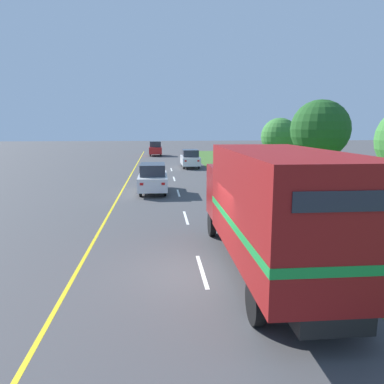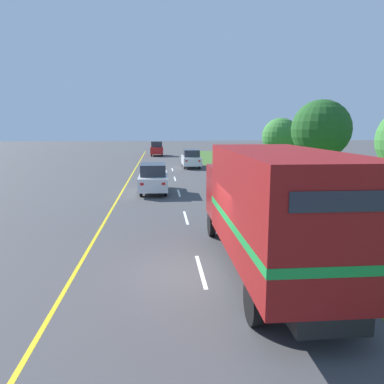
% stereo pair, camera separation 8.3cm
% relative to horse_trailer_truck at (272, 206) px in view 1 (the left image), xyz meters
% --- Properties ---
extents(ground_plane, '(200.00, 200.00, 0.00)m').
position_rel_horse_trailer_truck_xyz_m(ground_plane, '(-1.92, 0.30, -2.03)').
color(ground_plane, '#444447').
extents(grass_shoulder, '(20.00, 69.51, 0.01)m').
position_rel_horse_trailer_truck_xyz_m(grass_shoulder, '(11.78, 19.76, -2.02)').
color(grass_shoulder, '#3D6628').
rests_on(grass_shoulder, ground).
extents(edge_line_yellow, '(0.12, 69.51, 0.01)m').
position_rel_horse_trailer_truck_xyz_m(edge_line_yellow, '(-5.62, 19.76, -2.02)').
color(edge_line_yellow, yellow).
rests_on(edge_line_yellow, ground).
extents(centre_dash_near, '(0.12, 2.60, 0.01)m').
position_rel_horse_trailer_truck_xyz_m(centre_dash_near, '(-1.92, 0.47, -2.02)').
color(centre_dash_near, white).
rests_on(centre_dash_near, ground).
extents(centre_dash_mid_a, '(0.12, 2.60, 0.01)m').
position_rel_horse_trailer_truck_xyz_m(centre_dash_mid_a, '(-1.92, 7.07, -2.02)').
color(centre_dash_mid_a, white).
rests_on(centre_dash_mid_a, ground).
extents(centre_dash_mid_b, '(0.12, 2.60, 0.01)m').
position_rel_horse_trailer_truck_xyz_m(centre_dash_mid_b, '(-1.92, 13.67, -2.02)').
color(centre_dash_mid_b, white).
rests_on(centre_dash_mid_b, ground).
extents(centre_dash_far, '(0.12, 2.60, 0.01)m').
position_rel_horse_trailer_truck_xyz_m(centre_dash_far, '(-1.92, 20.27, -2.02)').
color(centre_dash_far, white).
rests_on(centre_dash_far, ground).
extents(centre_dash_farthest, '(0.12, 2.60, 0.01)m').
position_rel_horse_trailer_truck_xyz_m(centre_dash_farthest, '(-1.92, 26.87, -2.02)').
color(centre_dash_farthest, white).
rests_on(centre_dash_farthest, ground).
extents(horse_trailer_truck, '(2.62, 8.93, 3.63)m').
position_rel_horse_trailer_truck_xyz_m(horse_trailer_truck, '(0.00, 0.00, 0.00)').
color(horse_trailer_truck, black).
rests_on(horse_trailer_truck, ground).
extents(lead_car_white, '(1.80, 4.50, 1.88)m').
position_rel_horse_trailer_truck_xyz_m(lead_car_white, '(-3.54, 13.98, -1.07)').
color(lead_car_white, black).
rests_on(lead_car_white, ground).
extents(lead_car_white_ahead, '(1.80, 4.62, 1.86)m').
position_rel_horse_trailer_truck_xyz_m(lead_car_white_ahead, '(0.09, 28.59, -1.08)').
color(lead_car_white_ahead, black).
rests_on(lead_car_white_ahead, ground).
extents(lead_car_red_ahead, '(1.80, 3.84, 2.10)m').
position_rel_horse_trailer_truck_xyz_m(lead_car_red_ahead, '(-3.59, 44.47, -0.99)').
color(lead_car_red_ahead, black).
rests_on(lead_car_red_ahead, ground).
extents(highway_sign, '(2.26, 0.09, 2.85)m').
position_rel_horse_trailer_truck_xyz_m(highway_sign, '(3.87, 4.72, -0.26)').
color(highway_sign, '#9E9EA3').
rests_on(highway_sign, ground).
extents(roadside_tree_mid, '(4.50, 4.50, 6.25)m').
position_rel_horse_trailer_truck_xyz_m(roadside_tree_mid, '(9.21, 18.03, 1.96)').
color(roadside_tree_mid, brown).
rests_on(roadside_tree_mid, ground).
extents(roadside_tree_far, '(3.52, 3.52, 5.03)m').
position_rel_horse_trailer_truck_xyz_m(roadside_tree_far, '(8.36, 25.07, 1.23)').
color(roadside_tree_far, '#4C3823').
rests_on(roadside_tree_far, ground).
extents(delineator_post, '(0.08, 0.08, 0.95)m').
position_rel_horse_trailer_truck_xyz_m(delineator_post, '(2.18, 2.69, -1.52)').
color(delineator_post, white).
rests_on(delineator_post, ground).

